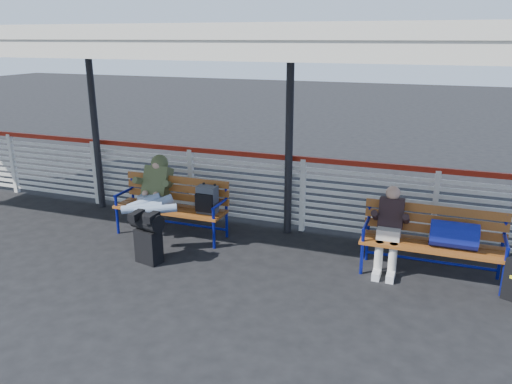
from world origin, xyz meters
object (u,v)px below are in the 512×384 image
at_px(bench_left, 181,201).
at_px(traveler_man, 152,200).
at_px(companion_person, 389,229).
at_px(luggage_stack, 148,236).
at_px(bench_right, 443,235).

bearing_deg(bench_left, traveler_man, -131.70).
bearing_deg(companion_person, bench_left, 177.94).
distance_m(luggage_stack, bench_left, 1.05).
height_order(luggage_stack, traveler_man, traveler_man).
bearing_deg(luggage_stack, companion_person, 29.14).
height_order(traveler_man, companion_person, traveler_man).
relative_size(luggage_stack, bench_right, 0.41).
distance_m(bench_left, companion_person, 3.18).
bearing_deg(traveler_man, bench_right, 3.35).
relative_size(luggage_stack, bench_left, 0.41).
relative_size(bench_left, traveler_man, 1.10).
relative_size(traveler_man, companion_person, 1.43).
bearing_deg(bench_left, luggage_stack, -88.16).
distance_m(traveler_man, companion_person, 3.50).
distance_m(luggage_stack, bench_right, 3.93).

